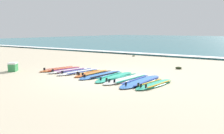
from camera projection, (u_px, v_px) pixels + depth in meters
ground_plane at (104, 76)px, 9.10m from camera, size 80.00×80.00×0.00m
wave_foam_strip at (174, 56)px, 15.88m from camera, size 80.00×0.94×0.11m
surfboard_0 at (61, 69)px, 10.58m from camera, size 0.99×2.11×0.18m
surfboard_1 at (69, 70)px, 10.23m from camera, size 0.89×2.07×0.18m
surfboard_2 at (80, 72)px, 9.89m from camera, size 0.97×2.27×0.18m
surfboard_3 at (92, 73)px, 9.55m from camera, size 0.57×1.97×0.18m
surfboard_4 at (101, 75)px, 9.22m from camera, size 0.81×2.36×0.18m
surfboard_5 at (115, 77)px, 8.81m from camera, size 0.64×2.39×0.18m
surfboard_6 at (127, 79)px, 8.48m from camera, size 0.91×2.53×0.18m
surfboard_7 at (141, 81)px, 8.05m from camera, size 0.71×2.55×0.18m
surfboard_8 at (155, 84)px, 7.61m from camera, size 0.78×2.03×0.18m
cooler_box at (13, 67)px, 10.22m from camera, size 0.53×0.55×0.38m
seaweed_clump_near_shoreline at (179, 68)px, 10.82m from camera, size 0.30×0.24×0.10m
seaweed_clump_mid_sand at (134, 56)px, 16.08m from camera, size 0.19×0.16×0.07m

